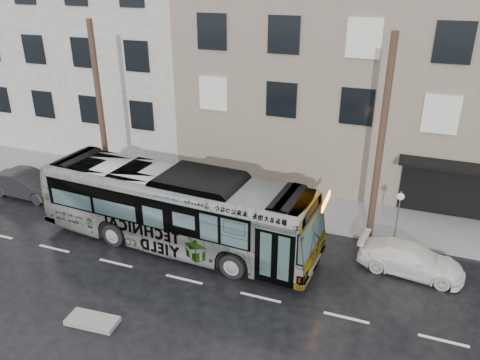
% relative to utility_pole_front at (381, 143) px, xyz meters
% --- Properties ---
extents(ground, '(120.00, 120.00, 0.00)m').
position_rel_utility_pole_front_xyz_m(ground, '(-6.50, -3.30, -4.65)').
color(ground, black).
rests_on(ground, ground).
extents(sidewalk, '(90.00, 3.60, 0.15)m').
position_rel_utility_pole_front_xyz_m(sidewalk, '(-6.50, 1.60, -4.58)').
color(sidewalk, gray).
rests_on(sidewalk, ground).
extents(building_taupe, '(20.00, 12.00, 11.00)m').
position_rel_utility_pole_front_xyz_m(building_taupe, '(-1.50, 9.40, 0.85)').
color(building_taupe, gray).
rests_on(building_taupe, ground).
extents(building_grey, '(26.00, 15.00, 16.00)m').
position_rel_utility_pole_front_xyz_m(building_grey, '(-24.50, 10.90, 3.35)').
color(building_grey, beige).
rests_on(building_grey, ground).
extents(utility_pole_front, '(0.30, 0.30, 9.00)m').
position_rel_utility_pole_front_xyz_m(utility_pole_front, '(0.00, 0.00, 0.00)').
color(utility_pole_front, '#4E3427').
rests_on(utility_pole_front, sidewalk).
extents(utility_pole_rear, '(0.30, 0.30, 9.00)m').
position_rel_utility_pole_front_xyz_m(utility_pole_rear, '(-14.00, 0.00, 0.00)').
color(utility_pole_rear, '#4E3427').
rests_on(utility_pole_rear, sidewalk).
extents(sign_post, '(0.06, 0.06, 2.40)m').
position_rel_utility_pole_front_xyz_m(sign_post, '(1.10, 0.00, -3.30)').
color(sign_post, slate).
rests_on(sign_post, sidewalk).
extents(bus, '(12.89, 3.81, 3.54)m').
position_rel_utility_pole_front_xyz_m(bus, '(-8.00, -3.47, -2.88)').
color(bus, '#B2B2B2').
rests_on(bus, ground).
extents(white_sedan, '(4.30, 2.14, 1.20)m').
position_rel_utility_pole_front_xyz_m(white_sedan, '(1.84, -2.08, -4.05)').
color(white_sedan, white).
rests_on(white_sedan, ground).
extents(dark_sedan, '(4.38, 1.60, 1.43)m').
position_rel_utility_pole_front_xyz_m(dark_sedan, '(-17.85, -2.01, -3.93)').
color(dark_sedan, black).
rests_on(dark_sedan, ground).
extents(slush_pile, '(1.86, 0.93, 0.18)m').
position_rel_utility_pole_front_xyz_m(slush_pile, '(-8.34, -9.18, -4.56)').
color(slush_pile, gray).
rests_on(slush_pile, ground).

